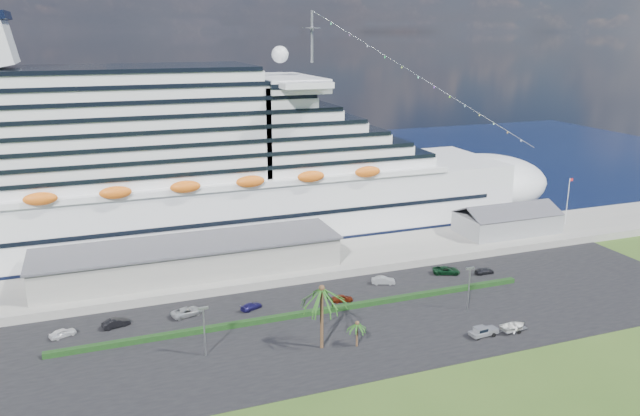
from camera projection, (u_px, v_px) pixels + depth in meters
name	position (u px, v px, depth m)	size (l,w,h in m)	color
ground	(389.00, 349.00, 100.11)	(420.00, 420.00, 0.00)	#30501A
asphalt_lot	(361.00, 320.00, 110.01)	(140.00, 38.00, 0.12)	black
wharf	(307.00, 261.00, 135.93)	(240.00, 20.00, 1.80)	gray
water	(222.00, 178.00, 217.32)	(420.00, 160.00, 0.02)	black
cruise_ship	(186.00, 175.00, 146.03)	(191.00, 38.00, 54.00)	silver
terminal_building	(190.00, 257.00, 126.41)	(61.00, 15.00, 6.30)	gray
port_shed	(507.00, 222.00, 152.45)	(24.00, 12.31, 7.37)	gray
flagpole	(568.00, 200.00, 157.47)	(1.08, 0.16, 12.00)	silver
hedge	(309.00, 313.00, 111.69)	(88.00, 1.10, 0.90)	black
lamp_post_left	(204.00, 325.00, 96.45)	(1.60, 0.35, 8.27)	gray
lamp_post_right	(469.00, 283.00, 112.59)	(1.60, 0.35, 8.27)	gray
palm_tall	(322.00, 296.00, 97.85)	(8.82, 8.82, 11.13)	#47301E
palm_short	(357.00, 326.00, 99.85)	(3.53, 3.53, 4.56)	#47301E
parked_car_0	(63.00, 333.00, 103.66)	(1.72, 4.27, 1.46)	white
parked_car_1	(116.00, 323.00, 107.10)	(1.64, 4.69, 1.55)	black
parked_car_2	(187.00, 312.00, 111.38)	(2.55, 5.53, 1.54)	#9B9EA3
parked_car_3	(251.00, 306.00, 113.99)	(1.74, 4.29, 1.24)	#1C1753
parked_car_4	(342.00, 298.00, 117.25)	(1.62, 4.02, 1.37)	#611E0C
parked_car_5	(383.00, 280.00, 125.44)	(1.63, 4.68, 1.54)	#969A9C
parked_car_6	(446.00, 270.00, 130.69)	(2.62, 5.69, 1.58)	black
parked_car_7	(484.00, 271.00, 130.80)	(1.74, 4.29, 1.24)	black
pickup_truck	(483.00, 331.00, 103.77)	(5.07, 2.23, 1.74)	black
boat_trailer	(514.00, 326.00, 105.23)	(5.93, 4.17, 1.66)	gray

